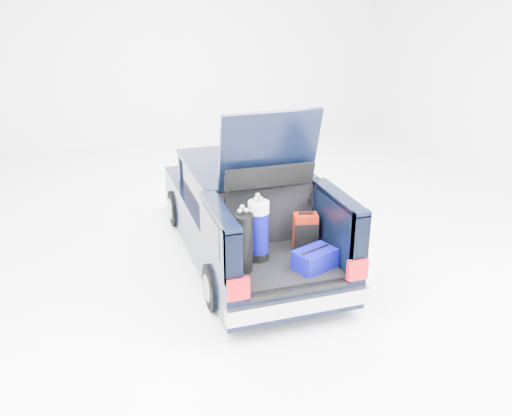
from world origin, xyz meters
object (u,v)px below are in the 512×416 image
object	(u,v)px
red_suitcase	(306,231)
blue_golf_bag	(259,230)
blue_duffel	(315,259)
black_golf_bag	(243,243)
car	(244,211)

from	to	relation	value
red_suitcase	blue_golf_bag	distance (m)	0.72
red_suitcase	blue_duffel	size ratio (longest dim) A/B	0.87
black_golf_bag	blue_duffel	xyz separation A→B (m)	(0.86, -0.19, -0.26)
red_suitcase	black_golf_bag	xyz separation A→B (m)	(-0.96, -0.36, 0.14)
car	black_golf_bag	bearing A→B (deg)	-106.66
car	red_suitcase	distance (m)	1.40
red_suitcase	black_golf_bag	size ratio (longest dim) A/B	0.61
red_suitcase	blue_golf_bag	size ratio (longest dim) A/B	0.58
black_golf_bag	blue_duffel	bearing A→B (deg)	-15.56
car	red_suitcase	size ratio (longest dim) A/B	9.02
black_golf_bag	blue_duffel	size ratio (longest dim) A/B	1.43
car	red_suitcase	world-z (taller)	car
blue_duffel	blue_golf_bag	bearing A→B (deg)	123.11
blue_golf_bag	blue_duffel	world-z (taller)	blue_golf_bag
car	blue_duffel	distance (m)	1.89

